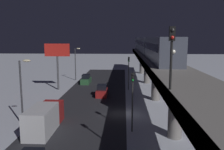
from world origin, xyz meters
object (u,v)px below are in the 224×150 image
(traffic_light_near, at_px, (133,93))
(subway_train, at_px, (148,45))
(box_truck, at_px, (45,118))
(sedan_red, at_px, (102,91))
(traffic_light_mid, at_px, (129,68))
(sedan_green, at_px, (86,80))
(commercial_billboard, at_px, (57,55))
(rail_signal, at_px, (172,47))

(traffic_light_near, bearing_deg, subway_train, -98.48)
(subway_train, distance_m, box_truck, 32.34)
(sedan_red, bearing_deg, traffic_light_mid, 47.63)
(subway_train, xyz_separation_m, sedan_green, (13.53, 1.11, -7.65))
(box_truck, bearing_deg, sedan_green, -90.42)
(box_truck, height_order, traffic_light_mid, traffic_light_mid)
(sedan_red, height_order, commercial_billboard, commercial_billboard)
(box_truck, bearing_deg, sedan_red, -106.84)
(subway_train, relative_size, traffic_light_mid, 8.67)
(rail_signal, xyz_separation_m, commercial_billboard, (15.70, -29.66, -2.57))
(sedan_green, xyz_separation_m, commercial_billboard, (4.34, 6.85, 6.03))
(rail_signal, distance_m, box_truck, 16.84)
(sedan_green, xyz_separation_m, traffic_light_near, (-9.30, 27.26, 3.40))
(subway_train, height_order, commercial_billboard, subway_train)
(traffic_light_mid, relative_size, commercial_billboard, 0.72)
(subway_train, xyz_separation_m, traffic_light_near, (4.23, 28.38, -4.25))
(box_truck, xyz_separation_m, commercial_billboard, (4.14, -20.44, 5.48))
(rail_signal, distance_m, traffic_light_mid, 30.74)
(rail_signal, relative_size, traffic_light_near, 0.62)
(box_truck, bearing_deg, subway_train, -115.80)
(sedan_red, bearing_deg, sedan_green, 111.91)
(sedan_green, xyz_separation_m, traffic_light_mid, (-9.30, 6.28, 3.40))
(subway_train, xyz_separation_m, commercial_billboard, (17.87, 7.97, -1.62))
(box_truck, bearing_deg, traffic_light_mid, -114.33)
(commercial_billboard, bearing_deg, rail_signal, 117.90)
(commercial_billboard, bearing_deg, traffic_light_mid, -177.60)
(box_truck, height_order, traffic_light_near, traffic_light_near)
(subway_train, height_order, traffic_light_mid, subway_train)
(commercial_billboard, bearing_deg, box_truck, 101.45)
(sedan_green, relative_size, box_truck, 0.63)
(subway_train, bearing_deg, traffic_light_mid, 60.23)
(box_truck, xyz_separation_m, traffic_light_mid, (-9.50, -21.01, 2.85))
(rail_signal, xyz_separation_m, sedan_red, (6.76, -25.08, -8.60))
(subway_train, xyz_separation_m, rail_signal, (2.17, 37.63, 0.95))
(sedan_red, height_order, sedan_green, same)
(sedan_red, xyz_separation_m, sedan_green, (4.60, -11.44, 0.00))
(sedan_red, xyz_separation_m, box_truck, (4.80, 15.86, 0.55))
(subway_train, xyz_separation_m, traffic_light_mid, (4.23, 7.40, -4.25))
(rail_signal, height_order, box_truck, rail_signal)
(sedan_green, distance_m, traffic_light_mid, 11.73)
(subway_train, height_order, rail_signal, rail_signal)
(box_truck, distance_m, traffic_light_near, 9.92)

